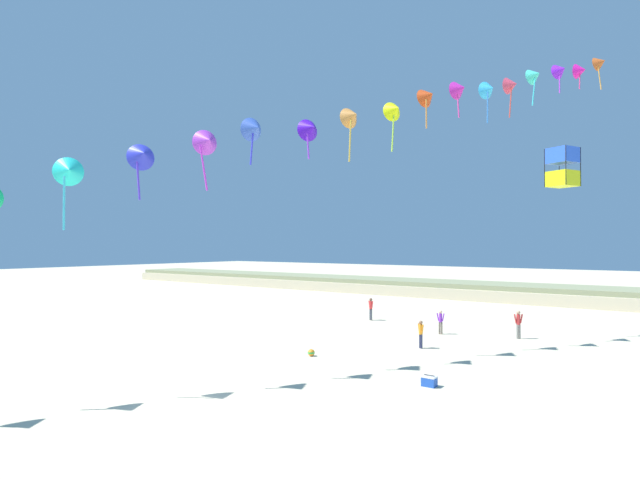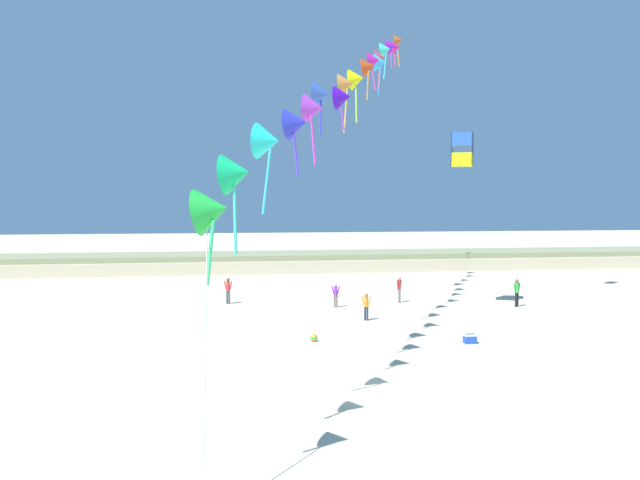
% 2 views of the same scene
% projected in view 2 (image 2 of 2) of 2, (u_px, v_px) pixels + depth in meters
% --- Properties ---
extents(ground_plane, '(240.00, 240.00, 0.00)m').
position_uv_depth(ground_plane, '(399.00, 392.00, 23.75)').
color(ground_plane, beige).
extents(dune_ridge, '(120.00, 8.22, 1.66)m').
position_uv_depth(dune_ridge, '(280.00, 261.00, 65.88)').
color(dune_ridge, beige).
rests_on(dune_ridge, ground).
extents(person_near_left, '(0.57, 0.33, 1.70)m').
position_uv_depth(person_near_left, '(228.00, 289.00, 44.11)').
color(person_near_left, '#474C56').
rests_on(person_near_left, ground).
extents(person_near_right, '(0.60, 0.33, 1.76)m').
position_uv_depth(person_near_right, '(517.00, 291.00, 42.90)').
color(person_near_right, black).
rests_on(person_near_right, ground).
extents(person_mid_center, '(0.50, 0.35, 1.54)m').
position_uv_depth(person_mid_center, '(366.00, 305.00, 37.98)').
color(person_mid_center, '#282D4C').
rests_on(person_mid_center, ground).
extents(person_far_left, '(0.54, 0.21, 1.54)m').
position_uv_depth(person_far_left, '(336.00, 293.00, 42.65)').
color(person_far_left, '#726656').
rests_on(person_far_left, ground).
extents(person_far_right, '(0.49, 0.49, 1.73)m').
position_uv_depth(person_far_right, '(399.00, 288.00, 44.62)').
color(person_far_right, gray).
rests_on(person_far_right, ground).
extents(kite_banner_string, '(16.38, 41.78, 20.52)m').
position_uv_depth(kite_banner_string, '(357.00, 76.00, 35.49)').
color(kite_banner_string, green).
extents(large_kite_mid_trail, '(1.67, 1.67, 2.05)m').
position_uv_depth(large_kite_mid_trail, '(462.00, 150.00, 41.53)').
color(large_kite_mid_trail, yellow).
extents(beach_cooler, '(0.58, 0.41, 0.46)m').
position_uv_depth(beach_cooler, '(470.00, 339.00, 31.90)').
color(beach_cooler, blue).
rests_on(beach_cooler, ground).
extents(beach_ball, '(0.36, 0.36, 0.36)m').
position_uv_depth(beach_ball, '(314.00, 338.00, 32.34)').
color(beach_ball, orange).
rests_on(beach_ball, ground).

